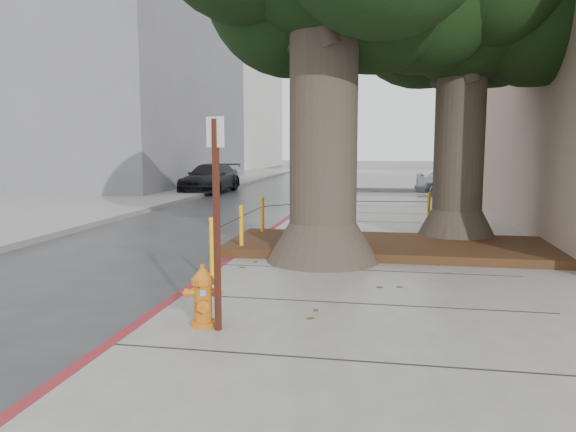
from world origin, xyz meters
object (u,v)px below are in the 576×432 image
(car_silver, at_px, (462,181))
(car_dark, at_px, (210,178))
(fire_hydrant, at_px, (203,296))
(signpost, at_px, (216,212))

(car_silver, xyz_separation_m, car_dark, (-11.36, 0.04, -0.02))
(fire_hydrant, bearing_deg, signpost, -48.52)
(fire_hydrant, distance_m, car_dark, 20.14)
(signpost, relative_size, car_silver, 0.60)
(fire_hydrant, height_order, signpost, signpost)
(signpost, distance_m, car_silver, 19.87)
(fire_hydrant, xyz_separation_m, signpost, (0.22, -0.12, 1.00))
(fire_hydrant, distance_m, car_silver, 19.79)
(signpost, bearing_deg, car_dark, 131.11)
(fire_hydrant, bearing_deg, car_silver, 55.90)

